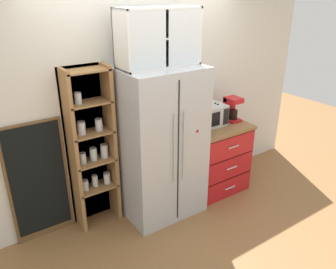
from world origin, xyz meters
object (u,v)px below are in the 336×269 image
at_px(bottle_amber, 217,116).
at_px(bottle_clear, 214,114).
at_px(refrigerator, 161,144).
at_px(chalkboard_menu, 38,182).
at_px(mug_navy, 213,119).
at_px(mug_cream, 216,120).
at_px(coffee_maker, 231,109).
at_px(microwave, 207,115).

bearing_deg(bottle_amber, bottle_clear, 90.00).
bearing_deg(refrigerator, chalkboard_menu, 166.34).
relative_size(mug_navy, mug_cream, 0.90).
height_order(mug_cream, bottle_clear, bottle_clear).
distance_m(coffee_maker, mug_navy, 0.28).
relative_size(coffee_maker, bottle_amber, 1.15).
bearing_deg(coffee_maker, bottle_amber, -176.77).
bearing_deg(mug_cream, mug_navy, 89.63).
distance_m(refrigerator, mug_navy, 0.86).
height_order(refrigerator, microwave, refrigerator).
distance_m(bottle_clear, chalkboard_menu, 2.17).
xyz_separation_m(coffee_maker, mug_cream, (-0.25, 0.01, -0.11)).
bearing_deg(microwave, bottle_clear, -1.57).
distance_m(mug_navy, chalkboard_menu, 2.16).
height_order(coffee_maker, mug_cream, coffee_maker).
relative_size(refrigerator, microwave, 3.93).
height_order(microwave, chalkboard_menu, chalkboard_menu).
bearing_deg(chalkboard_menu, mug_navy, -5.70).
height_order(refrigerator, coffee_maker, refrigerator).
relative_size(coffee_maker, bottle_clear, 1.15).
height_order(coffee_maker, mug_navy, coffee_maker).
xyz_separation_m(coffee_maker, bottle_amber, (-0.25, -0.01, -0.04)).
distance_m(refrigerator, chalkboard_menu, 1.34).
height_order(refrigerator, mug_navy, refrigerator).
xyz_separation_m(mug_cream, bottle_clear, (-0.00, 0.03, 0.07)).
bearing_deg(coffee_maker, chalkboard_menu, 173.20).
xyz_separation_m(mug_navy, bottle_clear, (-0.00, -0.03, 0.07)).
bearing_deg(mug_cream, bottle_amber, -94.08).
relative_size(bottle_clear, chalkboard_menu, 0.21).
bearing_deg(coffee_maker, microwave, 173.58).
xyz_separation_m(bottle_amber, chalkboard_menu, (-2.13, 0.30, -0.37)).
relative_size(mug_cream, bottle_amber, 0.46).
bearing_deg(refrigerator, coffee_maker, 1.48).
height_order(microwave, bottle_amber, bottle_amber).
distance_m(refrigerator, coffee_maker, 1.11).
xyz_separation_m(mug_cream, bottle_amber, (-0.00, -0.02, 0.07)).
bearing_deg(bottle_amber, coffee_maker, 3.23).
xyz_separation_m(coffee_maker, mug_navy, (-0.25, 0.07, -0.11)).
bearing_deg(mug_cream, chalkboard_menu, 172.62).
distance_m(microwave, mug_cream, 0.15).
distance_m(mug_navy, bottle_amber, 0.11).
distance_m(microwave, chalkboard_menu, 2.05).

